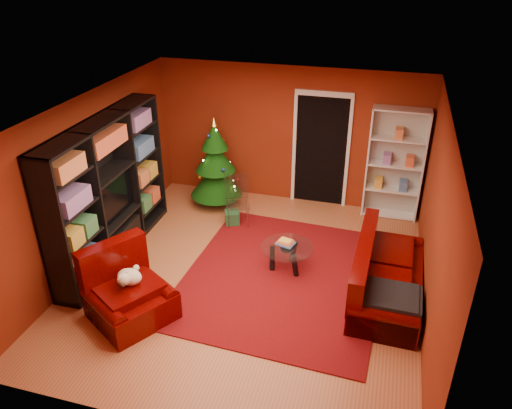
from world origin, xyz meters
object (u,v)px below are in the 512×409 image
(white_bookshelf, at_px, (395,165))
(sofa, at_px, (389,271))
(christmas_tree, at_px, (215,163))
(acrylic_chair, at_px, (237,204))
(dog, at_px, (129,277))
(rug, at_px, (283,277))
(gift_box_red, at_px, (218,190))
(coffee_table, at_px, (287,258))
(media_unit, at_px, (109,190))
(armchair, at_px, (130,292))
(gift_box_green, at_px, (232,218))
(gift_box_teal, at_px, (206,193))

(white_bookshelf, distance_m, sofa, 2.54)
(christmas_tree, height_order, acrylic_chair, christmas_tree)
(dog, distance_m, sofa, 3.56)
(rug, distance_m, gift_box_red, 2.99)
(gift_box_red, height_order, coffee_table, coffee_table)
(gift_box_red, height_order, white_bookshelf, white_bookshelf)
(media_unit, xyz_separation_m, white_bookshelf, (4.22, 2.46, -0.11))
(gift_box_red, xyz_separation_m, armchair, (0.10, -3.76, 0.29))
(dog, relative_size, sofa, 0.20)
(dog, xyz_separation_m, acrylic_chair, (0.64, 2.70, -0.20))
(christmas_tree, relative_size, white_bookshelf, 0.84)
(christmas_tree, relative_size, acrylic_chair, 2.14)
(armchair, bearing_deg, acrylic_chair, 19.33)
(dog, distance_m, coffee_table, 2.41)
(media_unit, distance_m, acrylic_chair, 2.25)
(coffee_table, bearing_deg, dog, -138.65)
(media_unit, height_order, dog, media_unit)
(christmas_tree, xyz_separation_m, armchair, (-0.00, -3.41, -0.44))
(armchair, height_order, acrylic_chair, armchair)
(media_unit, height_order, white_bookshelf, media_unit)
(rug, relative_size, acrylic_chair, 4.10)
(gift_box_green, xyz_separation_m, white_bookshelf, (2.69, 1.10, 0.89))
(dog, xyz_separation_m, coffee_table, (1.79, 1.57, -0.40))
(coffee_table, bearing_deg, acrylic_chair, 135.46)
(christmas_tree, xyz_separation_m, coffee_table, (1.77, -1.76, -0.64))
(gift_box_red, bearing_deg, white_bookshelf, 1.59)
(christmas_tree, xyz_separation_m, gift_box_red, (-0.10, 0.35, -0.73))
(gift_box_red, relative_size, white_bookshelf, 0.12)
(media_unit, height_order, gift_box_green, media_unit)
(coffee_table, bearing_deg, gift_box_red, 131.39)
(gift_box_teal, bearing_deg, acrylic_chair, -39.91)
(sofa, distance_m, coffee_table, 1.55)
(armchair, bearing_deg, rug, -19.29)
(rug, height_order, gift_box_teal, gift_box_teal)
(media_unit, relative_size, gift_box_green, 11.74)
(rug, distance_m, christmas_tree, 2.79)
(gift_box_teal, bearing_deg, gift_box_red, 52.77)
(gift_box_red, height_order, armchair, armchair)
(gift_box_red, xyz_separation_m, coffee_table, (1.87, -2.12, 0.09))
(christmas_tree, xyz_separation_m, acrylic_chair, (0.62, -0.63, -0.44))
(gift_box_teal, height_order, armchair, armchair)
(rug, distance_m, coffee_table, 0.30)
(christmas_tree, distance_m, acrylic_chair, 0.99)
(sofa, height_order, acrylic_chair, sofa)
(white_bookshelf, xyz_separation_m, coffee_table, (-1.45, -2.21, -0.80))
(acrylic_chair, bearing_deg, gift_box_teal, 118.60)
(christmas_tree, bearing_deg, armchair, -90.00)
(sofa, bearing_deg, acrylic_chair, 64.12)
(gift_box_red, bearing_deg, rug, -51.42)
(christmas_tree, xyz_separation_m, dog, (-0.02, -3.34, -0.24))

